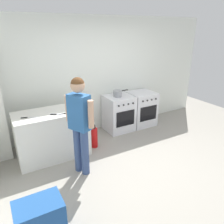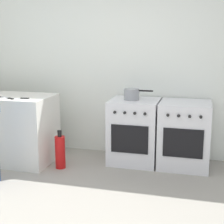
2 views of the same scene
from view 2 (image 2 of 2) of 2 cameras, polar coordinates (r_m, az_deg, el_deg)
name	(u,v)px [view 2 (image 2 of 2)]	position (r m, az deg, el deg)	size (l,w,h in m)	color
ground_plane	(65,214)	(3.44, -7.74, -16.48)	(8.00, 8.00, 0.00)	gray
back_wall	(116,63)	(4.89, 0.65, 8.17)	(6.00, 0.10, 2.60)	silver
counter_unit	(6,128)	(4.87, -17.25, -2.55)	(1.30, 0.70, 0.90)	silver
oven_left	(134,131)	(4.60, 3.72, -3.18)	(0.63, 0.62, 0.85)	silver
oven_right	(184,135)	(4.53, 11.95, -3.68)	(0.64, 0.62, 0.85)	silver
pot	(132,94)	(4.50, 3.30, 2.98)	(0.38, 0.20, 0.15)	gray
knife_bread	(17,98)	(4.47, -15.58, 2.22)	(0.35, 0.09, 0.01)	silver
knife_carving	(7,98)	(4.54, -17.10, 2.28)	(0.31, 0.18, 0.01)	silver
knife_paring	(0,97)	(4.60, -18.18, 2.35)	(0.19, 0.13, 0.01)	silver
fire_extinguisher	(60,152)	(4.47, -8.62, -6.55)	(0.13, 0.13, 0.50)	red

